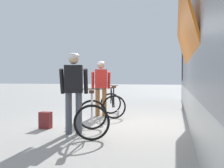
% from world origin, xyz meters
% --- Properties ---
extents(ground_plane, '(80.00, 80.00, 0.00)m').
position_xyz_m(ground_plane, '(0.00, 0.00, 0.00)').
color(ground_plane, '#A09E99').
extents(cyclist_near_in_red, '(0.66, 0.45, 1.76)m').
position_xyz_m(cyclist_near_in_red, '(-0.85, 1.08, 1.05)').
color(cyclist_near_in_red, '#935B2D').
rests_on(cyclist_near_in_red, ground).
extents(cyclist_far_in_dark, '(0.66, 0.42, 1.76)m').
position_xyz_m(cyclist_far_in_dark, '(-0.66, -1.47, 1.05)').
color(cyclist_far_in_dark, '#4C515B').
rests_on(cyclist_far_in_dark, ground).
extents(bicycle_near_black, '(1.05, 1.25, 0.99)m').
position_xyz_m(bicycle_near_black, '(-0.48, 1.15, 0.40)').
color(bicycle_near_black, black).
rests_on(bicycle_near_black, ground).
extents(bicycle_far_white, '(1.02, 1.24, 0.99)m').
position_xyz_m(bicycle_far_white, '(-0.26, -1.43, 0.40)').
color(bicycle_far_white, black).
rests_on(bicycle_far_white, ground).
extents(backpack_on_platform, '(0.28, 0.18, 0.40)m').
position_xyz_m(backpack_on_platform, '(-1.57, -1.10, 0.20)').
color(backpack_on_platform, maroon).
rests_on(backpack_on_platform, ground).
extents(water_bottle_near_the_bikes, '(0.08, 0.08, 0.22)m').
position_xyz_m(water_bottle_near_the_bikes, '(-0.25, 0.96, 0.11)').
color(water_bottle_near_the_bikes, silver).
rests_on(water_bottle_near_the_bikes, ground).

